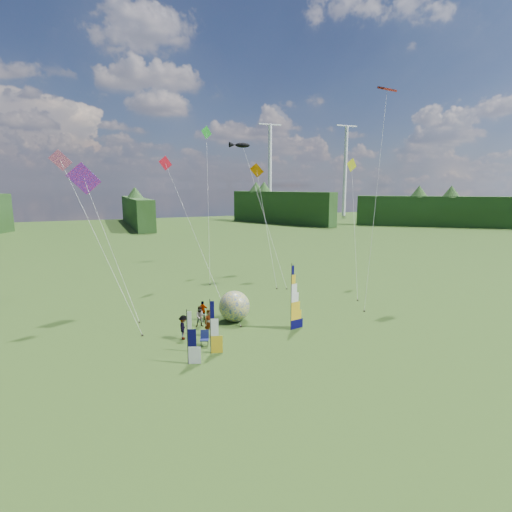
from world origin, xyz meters
name	(u,v)px	position (x,y,z in m)	size (l,w,h in m)	color
ground	(294,349)	(0.00, 0.00, 0.00)	(220.00, 220.00, 0.00)	#53732D
treeline_ring	(296,289)	(0.00, 0.00, 4.00)	(210.00, 210.00, 8.00)	#2A4E22
turbine_left	(345,172)	(70.00, 95.00, 15.00)	(8.00, 1.20, 30.00)	silver
turbine_right	(270,171)	(45.00, 102.00, 15.00)	(8.00, 1.20, 30.00)	silver
feather_banner_main	(291,298)	(1.41, 3.21, 2.39)	(1.29, 0.10, 4.77)	#070540
side_banner_left	(210,328)	(-5.11, 1.49, 1.70)	(0.95, 0.10, 3.40)	gold
side_banner_far	(187,338)	(-6.77, 0.55, 1.61)	(0.96, 0.10, 3.22)	white
bol_inflatable	(234,306)	(-1.71, 6.61, 1.19)	(2.38, 2.38, 2.38)	navy
spectator_a	(209,323)	(-4.36, 4.39, 0.93)	(0.68, 0.45, 1.86)	#66594C
spectator_b	(200,317)	(-4.45, 6.41, 0.79)	(0.76, 0.38, 1.57)	#66594C
spectator_c	(183,327)	(-6.15, 4.49, 0.84)	(1.08, 0.40, 1.68)	#66594C
spectator_d	(203,311)	(-3.90, 7.78, 0.76)	(0.90, 0.37, 1.53)	#66594C
camp_chair	(204,339)	(-5.17, 2.77, 0.51)	(0.59, 0.59, 1.03)	#121949
kite_whale	(262,204)	(6.52, 20.11, 8.31)	(2.90, 15.63, 16.62)	black
kite_rainbow_delta	(110,234)	(-10.16, 12.08, 6.56)	(7.64, 10.44, 13.13)	#F62249
kite_parafoil	(377,186)	(11.49, 6.89, 10.34)	(8.48, 8.07, 20.67)	red
small_kite_red	(192,222)	(-2.54, 16.26, 6.92)	(5.33, 12.05, 13.85)	red
small_kite_orange	(266,220)	(5.98, 17.83, 6.70)	(3.60, 10.11, 13.41)	orange
small_kite_yellow	(355,221)	(12.59, 11.23, 6.87)	(6.60, 9.91, 13.74)	yellow
small_kite_pink	(99,235)	(-10.99, 9.59, 6.79)	(7.29, 9.53, 13.58)	#CF5285
small_kite_green	(208,198)	(0.96, 22.71, 8.97)	(5.00, 11.32, 17.94)	green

